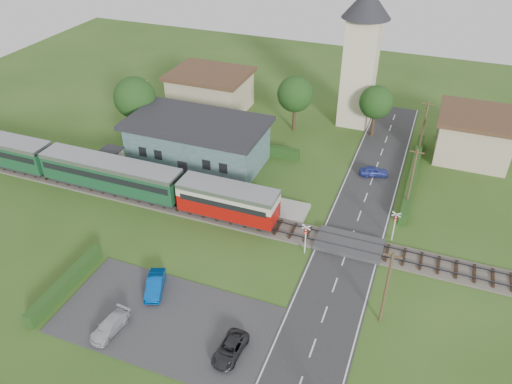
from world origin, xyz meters
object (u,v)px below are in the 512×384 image
(crossing_signal_near, at_px, (306,235))
(car_park_silver, at_px, (110,326))
(car_on_road, at_px, (374,171))
(car_park_blue, at_px, (155,285))
(house_west, at_px, (210,91))
(equipment_hut, at_px, (112,160))
(crossing_signal_far, at_px, (395,222))
(pedestrian_near, at_px, (223,189))
(car_park_dark, at_px, (230,349))
(church_tower, at_px, (362,48))
(train, at_px, (86,168))
(station_building, at_px, (198,141))
(house_east, at_px, (474,135))
(pedestrian_far, at_px, (131,167))

(crossing_signal_near, bearing_deg, car_park_silver, -128.73)
(car_on_road, bearing_deg, car_park_blue, 131.97)
(house_west, distance_m, car_park_silver, 40.83)
(equipment_hut, xyz_separation_m, crossing_signal_far, (31.60, -0.81, 0.39))
(pedestrian_near, bearing_deg, car_park_dark, 113.47)
(crossing_signal_near, distance_m, crossing_signal_far, 8.65)
(equipment_hut, relative_size, church_tower, 0.14)
(train, relative_size, house_west, 4.00)
(car_on_road, bearing_deg, train, 95.72)
(train, xyz_separation_m, car_park_silver, (14.13, -16.50, -1.57))
(train, bearing_deg, station_building, 44.89)
(train, bearing_deg, church_tower, 47.25)
(crossing_signal_far, relative_size, car_park_silver, 0.90)
(car_on_road, distance_m, car_park_blue, 28.32)
(equipment_hut, bearing_deg, pedestrian_near, -1.35)
(equipment_hut, height_order, house_east, house_east)
(house_east, bearing_deg, crossing_signal_far, -108.08)
(equipment_hut, bearing_deg, car_on_road, 19.71)
(station_building, height_order, car_park_blue, station_building)
(station_building, xyz_separation_m, train, (-9.03, -8.99, -0.52))
(equipment_hut, relative_size, pedestrian_near, 1.48)
(house_west, height_order, car_on_road, house_west)
(crossing_signal_near, bearing_deg, pedestrian_near, 153.31)
(car_park_dark, bearing_deg, crossing_signal_far, 65.87)
(house_west, relative_size, crossing_signal_far, 3.30)
(crossing_signal_near, bearing_deg, car_park_blue, -138.51)
(house_west, bearing_deg, train, -99.94)
(car_park_blue, distance_m, car_park_dark, 9.14)
(house_west, bearing_deg, pedestrian_far, -91.51)
(crossing_signal_near, height_order, car_park_blue, crossing_signal_near)
(car_park_dark, relative_size, pedestrian_near, 2.11)
(train, distance_m, crossing_signal_far, 32.72)
(church_tower, height_order, crossing_signal_far, church_tower)
(car_park_silver, bearing_deg, house_west, 110.93)
(church_tower, height_order, car_park_blue, church_tower)
(equipment_hut, relative_size, car_on_road, 0.79)
(car_park_blue, distance_m, pedestrian_near, 14.39)
(house_west, height_order, car_park_blue, house_west)
(church_tower, distance_m, car_park_silver, 44.69)
(crossing_signal_far, relative_size, car_park_blue, 0.89)
(church_tower, height_order, crossing_signal_near, church_tower)
(car_park_dark, bearing_deg, equipment_hut, 144.09)
(train, height_order, house_east, house_east)
(crossing_signal_near, height_order, car_park_silver, crossing_signal_near)
(pedestrian_near, bearing_deg, crossing_signal_near, 151.27)
(equipment_hut, height_order, pedestrian_near, equipment_hut)
(car_on_road, bearing_deg, station_building, 83.15)
(pedestrian_near, relative_size, pedestrian_far, 0.89)
(pedestrian_far, bearing_deg, crossing_signal_far, -86.62)
(pedestrian_near, bearing_deg, house_west, -63.60)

